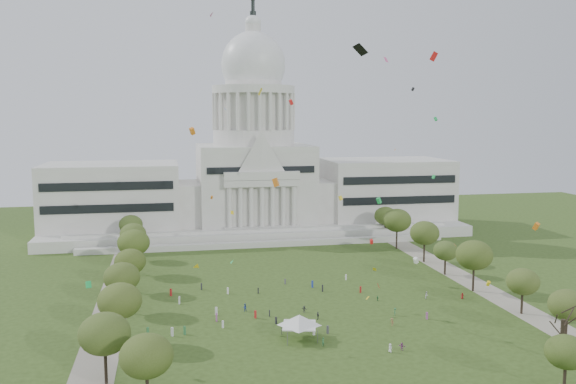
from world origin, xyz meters
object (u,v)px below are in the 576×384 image
Objects in this scene: person_0 at (462,296)px; event_tent at (299,320)px; capitol at (254,175)px; big_bare_tree at (564,316)px.

event_tent is at bearing -137.78° from person_0.
event_tent is (-8.10, -120.96, -18.21)m from capitol.
big_bare_tree is at bearing -74.98° from capitol.
big_bare_tree reaches higher than person_0.
capitol reaches higher than person_0.
person_0 is at bearing 22.34° from event_tent.
capitol is 147.23m from big_bare_tree.
event_tent reaches higher than person_0.
big_bare_tree is 1.12× the size of event_tent.
capitol reaches higher than big_bare_tree.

